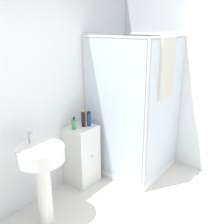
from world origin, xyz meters
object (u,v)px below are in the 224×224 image
object	(u,v)px
sink	(42,167)
shampoo_bottle_tall_black	(83,118)
soap_dispenser	(74,124)
shampoo_bottle_blue	(89,119)

from	to	relation	value
sink	shampoo_bottle_tall_black	xyz separation A→B (m)	(0.83, 0.18, 0.26)
sink	soap_dispenser	distance (m)	0.75
shampoo_bottle_tall_black	shampoo_bottle_blue	world-z (taller)	shampoo_bottle_tall_black
sink	shampoo_bottle_blue	xyz separation A→B (m)	(0.89, 0.14, 0.24)
shampoo_bottle_blue	shampoo_bottle_tall_black	bearing A→B (deg)	143.74
sink	shampoo_bottle_tall_black	distance (m)	0.89
sink	shampoo_bottle_blue	distance (m)	0.93
sink	soap_dispenser	bearing A→B (deg)	17.28
shampoo_bottle_tall_black	soap_dispenser	bearing A→B (deg)	169.04
soap_dispenser	shampoo_bottle_blue	xyz separation A→B (m)	(0.20, -0.07, 0.03)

